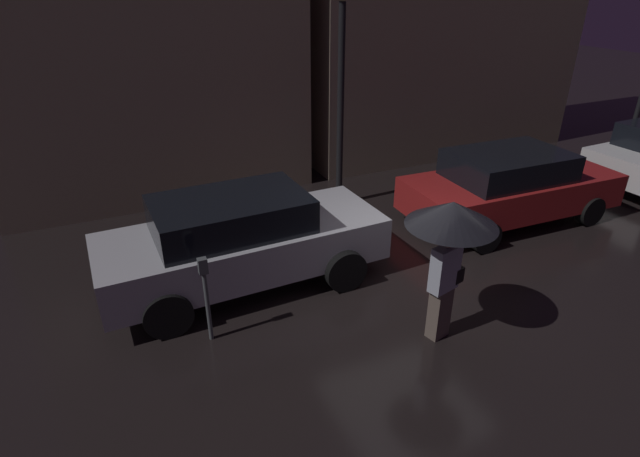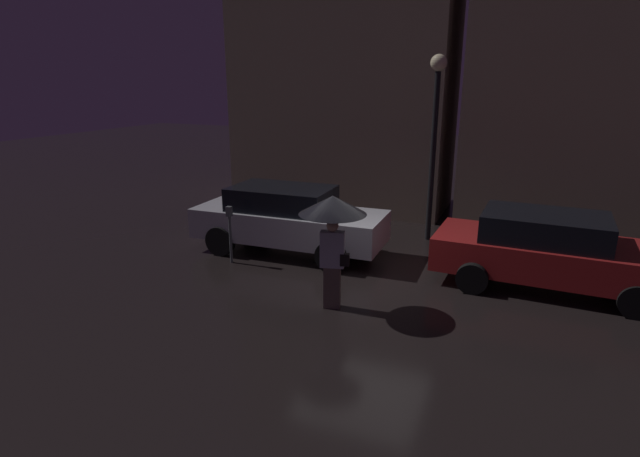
{
  "view_description": "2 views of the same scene",
  "coord_description": "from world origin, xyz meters",
  "px_view_note": "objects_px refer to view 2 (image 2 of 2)",
  "views": [
    {
      "loc": [
        -4.2,
        -5.5,
        4.55
      ],
      "look_at": [
        -1.54,
        0.25,
        1.35
      ],
      "focal_mm": 28.0,
      "sensor_mm": 36.0,
      "label": 1
    },
    {
      "loc": [
        2.67,
        -8.77,
        3.96
      ],
      "look_at": [
        -0.97,
        -0.09,
        1.14
      ],
      "focal_mm": 28.0,
      "sensor_mm": 36.0,
      "label": 2
    }
  ],
  "objects_px": {
    "parked_car_silver": "(288,218)",
    "parking_meter": "(230,228)",
    "pedestrian_with_umbrella": "(333,217)",
    "parked_car_red": "(549,250)",
    "street_lamp_near": "(435,119)"
  },
  "relations": [
    {
      "from": "parked_car_red",
      "to": "parking_meter",
      "type": "relative_size",
      "value": 3.43
    },
    {
      "from": "parked_car_red",
      "to": "parking_meter",
      "type": "distance_m",
      "value": 6.61
    },
    {
      "from": "parking_meter",
      "to": "street_lamp_near",
      "type": "bearing_deg",
      "value": 42.63
    },
    {
      "from": "parked_car_silver",
      "to": "parking_meter",
      "type": "distance_m",
      "value": 1.44
    },
    {
      "from": "parked_car_silver",
      "to": "street_lamp_near",
      "type": "height_order",
      "value": "street_lamp_near"
    },
    {
      "from": "parked_car_silver",
      "to": "pedestrian_with_umbrella",
      "type": "bearing_deg",
      "value": -50.96
    },
    {
      "from": "parked_car_silver",
      "to": "parked_car_red",
      "type": "relative_size",
      "value": 1.02
    },
    {
      "from": "parked_car_red",
      "to": "pedestrian_with_umbrella",
      "type": "bearing_deg",
      "value": -142.77
    },
    {
      "from": "parked_car_silver",
      "to": "parked_car_red",
      "type": "bearing_deg",
      "value": -0.82
    },
    {
      "from": "parked_car_silver",
      "to": "parking_meter",
      "type": "height_order",
      "value": "parked_car_silver"
    },
    {
      "from": "parked_car_silver",
      "to": "pedestrian_with_umbrella",
      "type": "height_order",
      "value": "pedestrian_with_umbrella"
    },
    {
      "from": "parked_car_silver",
      "to": "parking_meter",
      "type": "relative_size",
      "value": 3.48
    },
    {
      "from": "pedestrian_with_umbrella",
      "to": "street_lamp_near",
      "type": "bearing_deg",
      "value": 66.37
    },
    {
      "from": "parked_car_red",
      "to": "parked_car_silver",
      "type": "bearing_deg",
      "value": -177.04
    },
    {
      "from": "parked_car_red",
      "to": "parking_meter",
      "type": "bearing_deg",
      "value": -167.01
    }
  ]
}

